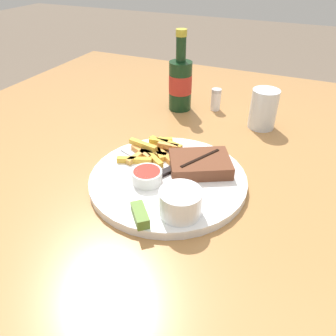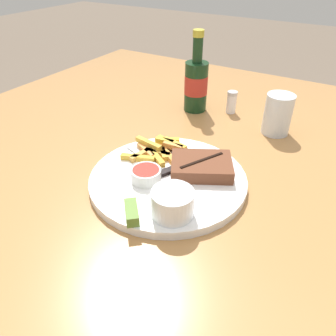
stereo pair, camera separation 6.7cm
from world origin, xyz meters
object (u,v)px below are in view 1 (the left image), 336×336
(coleslaw_cup, at_px, (181,201))
(fork_utensil, at_px, (140,159))
(pickle_spear, at_px, (140,215))
(drinking_glass, at_px, (263,109))
(beer_bottle, at_px, (180,83))
(salt_shaker, at_px, (216,99))
(knife_utensil, at_px, (181,165))
(dinner_plate, at_px, (168,179))
(dipping_sauce_cup, at_px, (147,176))
(steak_portion, at_px, (200,164))

(coleslaw_cup, xyz_separation_m, fork_utensil, (-0.15, 0.12, -0.03))
(pickle_spear, bearing_deg, drinking_glass, 75.91)
(pickle_spear, xyz_separation_m, drinking_glass, (0.12, 0.48, 0.02))
(beer_bottle, relative_size, salt_shaker, 3.52)
(coleslaw_cup, height_order, knife_utensil, coleslaw_cup)
(coleslaw_cup, bearing_deg, beer_bottle, 112.43)
(dinner_plate, xyz_separation_m, drinking_glass, (0.13, 0.34, 0.04))
(pickle_spear, height_order, salt_shaker, salt_shaker)
(knife_utensil, bearing_deg, pickle_spear, -154.10)
(dinner_plate, height_order, dipping_sauce_cup, dipping_sauce_cup)
(pickle_spear, bearing_deg, beer_bottle, 104.61)
(coleslaw_cup, distance_m, pickle_spear, 0.07)
(knife_utensil, relative_size, beer_bottle, 0.68)
(fork_utensil, xyz_separation_m, salt_shaker, (0.06, 0.37, 0.01))
(steak_portion, xyz_separation_m, knife_utensil, (-0.04, -0.01, -0.01))
(pickle_spear, bearing_deg, dipping_sauce_cup, 110.76)
(beer_bottle, bearing_deg, salt_shaker, 19.70)
(drinking_glass, height_order, salt_shaker, drinking_glass)
(dinner_plate, height_order, fork_utensil, fork_utensil)
(coleslaw_cup, distance_m, salt_shaker, 0.50)
(knife_utensil, bearing_deg, beer_bottle, 49.40)
(pickle_spear, distance_m, fork_utensil, 0.19)
(dipping_sauce_cup, bearing_deg, beer_bottle, 102.95)
(steak_portion, xyz_separation_m, beer_bottle, (-0.17, 0.31, 0.05))
(coleslaw_cup, distance_m, drinking_glass, 0.44)
(fork_utensil, relative_size, drinking_glass, 1.23)
(drinking_glass, bearing_deg, pickle_spear, -104.09)
(pickle_spear, relative_size, drinking_glass, 0.54)
(coleslaw_cup, xyz_separation_m, beer_bottle, (-0.19, 0.45, 0.04))
(fork_utensil, bearing_deg, pickle_spear, -41.60)
(fork_utensil, bearing_deg, knife_utensil, 28.95)
(dinner_plate, relative_size, steak_portion, 2.11)
(beer_bottle, bearing_deg, coleslaw_cup, -67.57)
(coleslaw_cup, height_order, dipping_sauce_cup, coleslaw_cup)
(dinner_plate, relative_size, dipping_sauce_cup, 5.31)
(pickle_spear, height_order, fork_utensil, pickle_spear)
(fork_utensil, distance_m, salt_shaker, 0.37)
(fork_utensil, height_order, salt_shaker, salt_shaker)
(coleslaw_cup, xyz_separation_m, drinking_glass, (0.06, 0.43, 0.01))
(dipping_sauce_cup, distance_m, knife_utensil, 0.09)
(steak_portion, height_order, pickle_spear, steak_portion)
(beer_bottle, bearing_deg, knife_utensil, -67.26)
(knife_utensil, bearing_deg, fork_utensil, 125.42)
(pickle_spear, bearing_deg, steak_portion, 77.02)
(drinking_glass, bearing_deg, steak_portion, -104.81)
(dinner_plate, xyz_separation_m, dipping_sauce_cup, (-0.03, -0.04, 0.02))
(dipping_sauce_cup, distance_m, beer_bottle, 0.41)
(coleslaw_cup, xyz_separation_m, knife_utensil, (-0.06, 0.14, -0.02))
(dinner_plate, relative_size, coleslaw_cup, 4.28)
(beer_bottle, xyz_separation_m, salt_shaker, (0.10, 0.04, -0.05))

